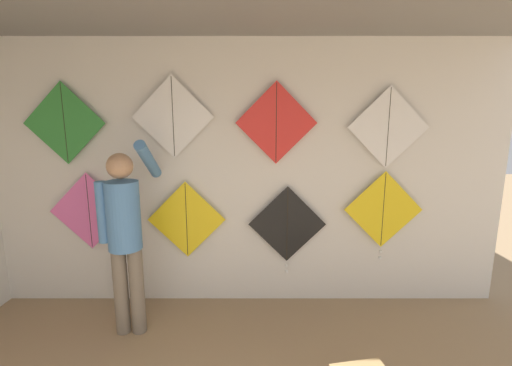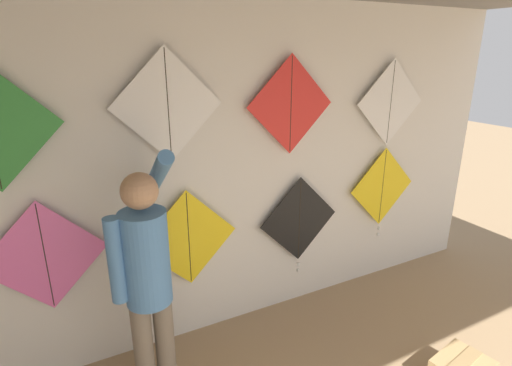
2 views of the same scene
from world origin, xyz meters
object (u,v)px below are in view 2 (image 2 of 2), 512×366
object	(u,v)px
kite_2	(299,221)
kite_7	(391,103)
kite_1	(189,238)
kite_6	(291,105)
shopkeeper	(147,274)
kite_3	(382,188)
kite_0	(45,257)
kite_5	(168,105)

from	to	relation	value
kite_2	kite_7	world-z (taller)	kite_7
kite_1	kite_6	bearing A→B (deg)	0.00
shopkeeper	kite_3	bearing A→B (deg)	8.20
shopkeeper	kite_0	distance (m)	0.78
kite_7	kite_6	bearing A→B (deg)	180.00
kite_7	kite_2	bearing A→B (deg)	-179.98
kite_0	kite_5	world-z (taller)	kite_5
kite_1	kite_7	world-z (taller)	kite_7
shopkeeper	kite_5	size ratio (longest dim) A/B	2.20
kite_2	kite_7	bearing A→B (deg)	0.02
kite_6	kite_7	bearing A→B (deg)	0.00
kite_0	kite_3	bearing A→B (deg)	-0.01
shopkeeper	kite_3	xyz separation A→B (m)	(2.54, 0.53, 0.01)
kite_0	kite_3	xyz separation A→B (m)	(3.11, -0.00, -0.00)
kite_0	kite_2	size ratio (longest dim) A/B	0.86
kite_5	kite_6	xyz separation A→B (m)	(1.04, 0.00, -0.06)
kite_6	kite_7	world-z (taller)	kite_6
kite_0	shopkeeper	bearing A→B (deg)	-42.48
kite_2	kite_3	world-z (taller)	kite_3
kite_1	kite_2	world-z (taller)	kite_1
kite_5	kite_7	world-z (taller)	kite_5
kite_2	kite_0	bearing A→B (deg)	179.99
kite_2	kite_5	distance (m)	1.63
kite_1	kite_6	size ratio (longest dim) A/B	1.00
kite_6	shopkeeper	bearing A→B (deg)	-159.21
shopkeeper	kite_5	world-z (taller)	kite_5
kite_2	kite_5	bearing A→B (deg)	179.98
kite_1	shopkeeper	bearing A→B (deg)	-130.35
shopkeeper	kite_1	world-z (taller)	shopkeeper
kite_0	kite_6	xyz separation A→B (m)	(1.97, 0.00, 0.92)
kite_5	kite_1	bearing A→B (deg)	0.00
kite_1	kite_5	bearing A→B (deg)	180.00
shopkeeper	kite_6	world-z (taller)	kite_6
kite_0	kite_1	distance (m)	1.03
kite_7	kite_3	bearing A→B (deg)	-2.18
kite_5	kite_7	distance (m)	2.18
kite_3	shopkeeper	bearing A→B (deg)	-168.22
kite_3	kite_0	bearing A→B (deg)	179.99
kite_5	kite_6	bearing A→B (deg)	0.00
kite_5	kite_7	xyz separation A→B (m)	(2.17, 0.00, -0.10)
kite_5	shopkeeper	bearing A→B (deg)	-123.77
shopkeeper	kite_0	xyz separation A→B (m)	(-0.58, 0.53, 0.01)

